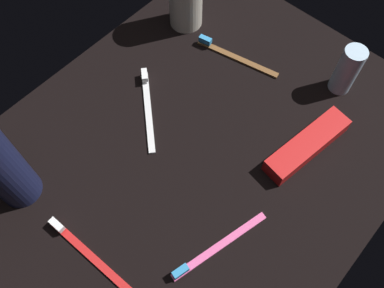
{
  "coord_description": "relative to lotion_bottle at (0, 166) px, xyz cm",
  "views": [
    {
      "loc": [
        -24.69,
        -22.26,
        65.33
      ],
      "look_at": [
        0.0,
        0.0,
        3.0
      ],
      "focal_mm": 38.25,
      "sensor_mm": 36.0,
      "label": 1
    }
  ],
  "objects": [
    {
      "name": "toothbrush_red",
      "position": [
        0.26,
        -16.27,
        -8.8
      ],
      "size": [
        2.11,
        18.04,
        2.1
      ],
      "color": "red",
      "rests_on": "ground_plane"
    },
    {
      "name": "toothpaste_box_red",
      "position": [
        38.79,
        -31.44,
        -7.81
      ],
      "size": [
        18.06,
        6.98,
        3.2
      ],
      "primitive_type": "cube",
      "rotation": [
        0.0,
        0.0,
        -0.15
      ],
      "color": "red",
      "rests_on": "ground_plane"
    },
    {
      "name": "toothbrush_pink",
      "position": [
        14.1,
        -31.05,
        -8.8
      ],
      "size": [
        17.77,
        5.46,
        2.1
      ],
      "color": "#E55999",
      "rests_on": "ground_plane"
    },
    {
      "name": "toothbrush_white",
      "position": [
        26.32,
        -3.97,
        -8.8
      ],
      "size": [
        12.61,
        14.46,
        2.1
      ],
      "color": "white",
      "rests_on": "ground_plane"
    },
    {
      "name": "toothbrush_brown",
      "position": [
        46.51,
        -8.21,
        -8.8
      ],
      "size": [
        4.9,
        17.86,
        2.1
      ],
      "color": "brown",
      "rests_on": "ground_plane"
    },
    {
      "name": "ground_plane",
      "position": [
        24.78,
        -16.69,
        -10.01
      ],
      "size": [
        84.0,
        64.0,
        1.2
      ],
      "primitive_type": "cube",
      "color": "black"
    },
    {
      "name": "deodorant_stick",
      "position": [
        54.66,
        -28.39,
        -4.26
      ],
      "size": [
        4.18,
        4.18,
        10.29
      ],
      "primitive_type": "cylinder",
      "color": "silver",
      "rests_on": "ground_plane"
    },
    {
      "name": "lotion_bottle",
      "position": [
        0.0,
        0.0,
        0.0
      ],
      "size": [
        6.75,
        6.75,
        21.28
      ],
      "color": "#191E41",
      "rests_on": "ground_plane"
    }
  ]
}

